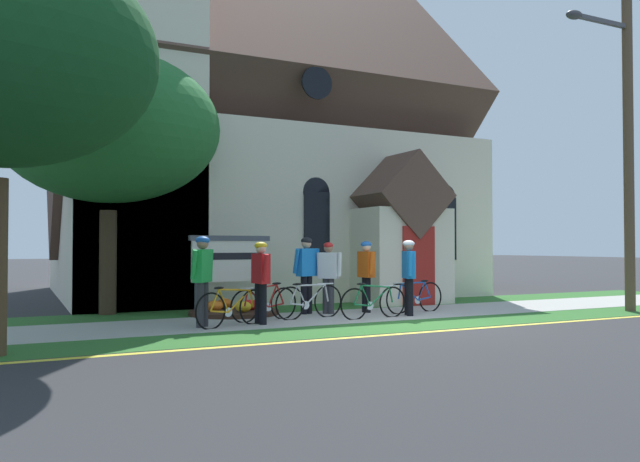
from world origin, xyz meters
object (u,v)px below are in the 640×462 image
Objects in this scene: yard_deciduous_tree at (109,128)px; bicycle_green at (232,308)px; cyclist_in_yellow_jersey at (409,271)px; cyclist_in_orange_jersey at (328,272)px; utility_pole at (625,99)px; roadside_conifer at (428,185)px; church_sign at (230,262)px; bicycle_blue at (265,303)px; cyclist_in_green_jersey at (202,273)px; bicycle_yellow at (373,302)px; bicycle_white at (309,301)px; cyclist_in_blue_jersey at (261,276)px; cyclist_in_red_jersey at (306,268)px; cyclist_in_white_jersey at (366,271)px; bicycle_orange at (415,297)px.

bicycle_green is at bearing -60.55° from yard_deciduous_tree.
cyclist_in_yellow_jersey reaches higher than cyclist_in_orange_jersey.
utility_pole is 10.53m from roadside_conifer.
utility_pole reaches higher than church_sign.
cyclist_in_orange_jersey is 0.27× the size of roadside_conifer.
bicycle_blue is 1.70m from cyclist_in_green_jersey.
bicycle_yellow is 1.02× the size of cyclist_in_orange_jersey.
cyclist_in_orange_jersey is (3.26, 1.03, -0.07)m from cyclist_in_green_jersey.
utility_pole is (7.53, -2.00, 4.77)m from bicycle_white.
church_sign is 10.31m from utility_pole.
bicycle_yellow is at bearing 167.34° from utility_pole.
bicycle_green is at bearing -172.70° from cyclist_in_blue_jersey.
utility_pole is at bearing -21.32° from cyclist_in_orange_jersey.
cyclist_in_white_jersey is at bearing -13.34° from cyclist_in_red_jersey.
cyclist_in_orange_jersey reaches higher than bicycle_yellow.
cyclist_in_yellow_jersey is (4.17, 0.07, 0.63)m from bicycle_green.
roadside_conifer reaches higher than bicycle_yellow.
roadside_conifer is (7.49, 7.85, 3.05)m from cyclist_in_white_jersey.
utility_pole is at bearing -14.87° from bicycle_white.
bicycle_orange is 1.00× the size of bicycle_white.
church_sign is at bearing 156.70° from utility_pole.
cyclist_in_yellow_jersey is (2.25, -0.49, 0.63)m from bicycle_white.
cyclist_in_orange_jersey reaches higher than bicycle_orange.
cyclist_in_blue_jersey is 9.89m from utility_pole.
cyclist_in_white_jersey is 0.18× the size of utility_pole.
bicycle_orange is 0.18× the size of utility_pole.
bicycle_green is 0.89m from cyclist_in_green_jersey.
bicycle_white is 1.03× the size of cyclist_in_orange_jersey.
cyclist_in_green_jersey is 1.06× the size of cyclist_in_orange_jersey.
yard_deciduous_tree reaches higher than bicycle_orange.
bicycle_yellow is 0.96× the size of cyclist_in_red_jersey.
roadside_conifer is at bearing 40.02° from cyclist_in_blue_jersey.
cyclist_in_white_jersey is 11.26m from roadside_conifer.
bicycle_blue is 0.98× the size of cyclist_in_white_jersey.
utility_pole is (9.45, -1.44, 4.78)m from bicycle_green.
cyclist_in_red_jersey reaches higher than cyclist_in_yellow_jersey.
bicycle_orange is 8.15m from yard_deciduous_tree.
bicycle_blue is 5.55m from yard_deciduous_tree.
church_sign reaches higher than bicycle_orange.
cyclist_in_white_jersey is (3.01, 0.97, 0.02)m from cyclist_in_blue_jersey.
cyclist_in_green_jersey is 4.28m from cyclist_in_white_jersey.
cyclist_in_red_jersey is 0.29× the size of roadside_conifer.
church_sign is 1.12× the size of cyclist_in_red_jersey.
cyclist_in_white_jersey is at bearing 67.14° from bicycle_yellow.
utility_pole reaches higher than cyclist_in_green_jersey.
utility_pole is at bearing -8.69° from bicycle_green.
church_sign is 4.42m from bicycle_orange.
bicycle_green is 0.18× the size of utility_pole.
yard_deciduous_tree is at bearing 136.06° from bicycle_blue.
bicycle_green is at bearing -145.33° from bicycle_blue.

